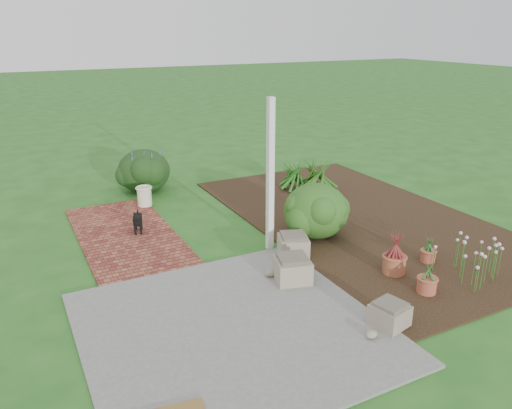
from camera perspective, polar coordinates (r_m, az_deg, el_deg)
name	(u,v)px	position (r m, az deg, el deg)	size (l,w,h in m)	color
ground	(256,254)	(8.16, 0.04, -5.69)	(80.00, 80.00, 0.00)	#20581C
concrete_patio	(231,327)	(6.30, -2.84, -13.83)	(3.50, 3.50, 0.04)	slate
brick_path	(126,234)	(9.15, -14.63, -3.32)	(1.60, 3.50, 0.04)	maroon
garden_bed	(359,218)	(9.82, 11.74, -1.52)	(4.00, 7.00, 0.03)	black
veranda_post	(270,177)	(7.93, 1.64, 3.21)	(0.10, 0.10, 2.50)	white
stone_trough_near	(389,315)	(6.44, 15.00, -12.13)	(0.40, 0.40, 0.26)	#7E705E
stone_trough_mid	(292,270)	(7.24, 4.17, -7.45)	(0.48, 0.48, 0.32)	gray
stone_trough_far	(293,246)	(8.01, 4.28, -4.73)	(0.45, 0.45, 0.30)	gray
black_dog	(138,220)	(9.02, -13.39, -1.71)	(0.24, 0.48, 0.42)	black
cream_ceramic_urn	(144,196)	(10.42, -12.64, 0.92)	(0.29, 0.29, 0.39)	beige
evergreen_shrub	(316,209)	(8.71, 6.88, -0.54)	(1.13, 1.13, 0.96)	#1E4114
agapanthus_clump_back	(317,172)	(10.94, 6.94, 3.73)	(1.09, 1.09, 0.98)	#1B3F0F
agapanthus_clump_front	(294,173)	(11.17, 4.33, 3.66)	(0.89, 0.89, 0.80)	#13420E
pink_flower_patch	(478,257)	(7.96, 24.02, -5.55)	(0.95, 0.95, 0.61)	#113D0F
terracotta_pot_bronze	(394,264)	(7.73, 15.51, -6.61)	(0.33, 0.33, 0.27)	#9E5235
terracotta_pot_small_left	(428,256)	(8.26, 19.06, -5.56)	(0.23, 0.23, 0.19)	#A54D37
terracotta_pot_small_right	(427,285)	(7.34, 18.95, -8.69)	(0.26, 0.26, 0.22)	#9F4C35
purple_flowering_bush	(144,170)	(11.41, -12.70, 3.88)	(1.15, 1.15, 0.98)	black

